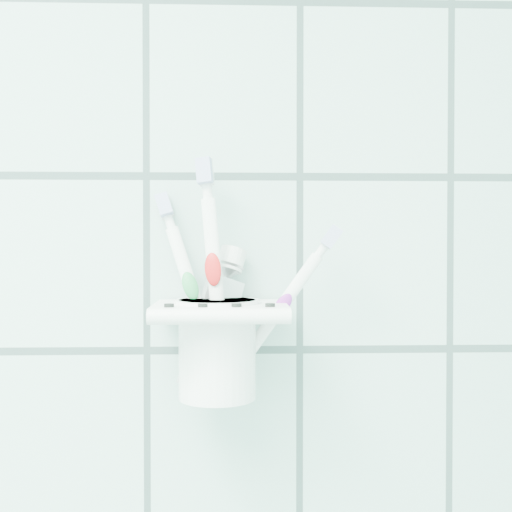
{
  "coord_description": "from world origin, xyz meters",
  "views": [
    {
      "loc": [
        0.68,
        0.58,
        1.35
      ],
      "look_at": [
        0.7,
        1.1,
        1.34
      ],
      "focal_mm": 45.0,
      "sensor_mm": 36.0,
      "label": 1
    }
  ],
  "objects": [
    {
      "name": "toothbrush_blue",
      "position": [
        0.67,
        1.14,
        1.33
      ],
      "size": [
        0.03,
        0.04,
        0.21
      ],
      "rotation": [
        -0.12,
        -0.11,
        -0.17
      ],
      "color": "white",
      "rests_on": "cup"
    },
    {
      "name": "toothbrush_orange",
      "position": [
        0.67,
        1.16,
        1.31
      ],
      "size": [
        0.09,
        0.02,
        0.17
      ],
      "rotation": [
        -0.03,
        0.62,
        -0.13
      ],
      "color": "white",
      "rests_on": "cup"
    },
    {
      "name": "toothpaste_tube",
      "position": [
        0.64,
        1.16,
        1.3
      ],
      "size": [
        0.06,
        0.05,
        0.15
      ],
      "rotation": [
        -0.15,
        0.33,
        0.33
      ],
      "color": "silver",
      "rests_on": "cup"
    },
    {
      "name": "holder_bracket",
      "position": [
        0.67,
        1.15,
        1.29
      ],
      "size": [
        0.12,
        0.1,
        0.04
      ],
      "color": "white",
      "rests_on": "wall_back"
    },
    {
      "name": "toothbrush_pink",
      "position": [
        0.67,
        1.15,
        1.32
      ],
      "size": [
        0.06,
        0.05,
        0.19
      ],
      "rotation": [
        -0.29,
        -0.31,
        0.07
      ],
      "color": "white",
      "rests_on": "cup"
    },
    {
      "name": "cup",
      "position": [
        0.66,
        1.16,
        1.26
      ],
      "size": [
        0.08,
        0.08,
        0.09
      ],
      "color": "white",
      "rests_on": "holder_bracket"
    }
  ]
}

